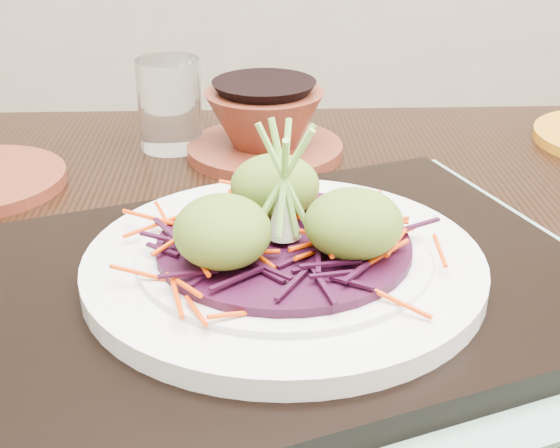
{
  "coord_description": "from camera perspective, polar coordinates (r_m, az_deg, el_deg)",
  "views": [
    {
      "loc": [
        -0.16,
        -0.49,
        1.05
      ],
      "look_at": [
        -0.09,
        -0.0,
        0.81
      ],
      "focal_mm": 50.0,
      "sensor_mm": 36.0,
      "label": 1
    }
  ],
  "objects": [
    {
      "name": "carrot_julienne",
      "position": [
        0.53,
        0.29,
        -0.75
      ],
      "size": [
        0.21,
        0.21,
        0.01
      ],
      "primitive_type": null,
      "color": "#EC3D04",
      "rests_on": "cabbage_bed"
    },
    {
      "name": "white_plate",
      "position": [
        0.54,
        0.28,
        -2.89
      ],
      "size": [
        0.28,
        0.28,
        0.02
      ],
      "color": "white",
      "rests_on": "serving_tray"
    },
    {
      "name": "placemat",
      "position": [
        0.56,
        0.28,
        -5.64
      ],
      "size": [
        0.57,
        0.5,
        0.0
      ],
      "primitive_type": "cube",
      "rotation": [
        0.0,
        0.0,
        0.25
      ],
      "color": "gray",
      "rests_on": "dining_table"
    },
    {
      "name": "dining_table",
      "position": [
        0.66,
        2.66,
        -10.8
      ],
      "size": [
        1.28,
        0.92,
        0.76
      ],
      "rotation": [
        0.0,
        0.0,
        -0.1
      ],
      "color": "black",
      "rests_on": "ground"
    },
    {
      "name": "terracotta_bowl_set",
      "position": [
        0.82,
        -1.14,
        7.11
      ],
      "size": [
        0.18,
        0.18,
        0.07
      ],
      "rotation": [
        0.0,
        0.0,
        -0.08
      ],
      "color": "maroon",
      "rests_on": "dining_table"
    },
    {
      "name": "cabbage_bed",
      "position": [
        0.54,
        0.29,
        -1.57
      ],
      "size": [
        0.18,
        0.18,
        0.01
      ],
      "primitive_type": "cylinder",
      "color": "#330A21",
      "rests_on": "white_plate"
    },
    {
      "name": "guacamole_scoops",
      "position": [
        0.53,
        0.3,
        0.8
      ],
      "size": [
        0.15,
        0.14,
        0.05
      ],
      "color": "olive",
      "rests_on": "cabbage_bed"
    },
    {
      "name": "serving_tray",
      "position": [
        0.55,
        0.28,
        -4.6
      ],
      "size": [
        0.5,
        0.42,
        0.02
      ],
      "primitive_type": "cube",
      "rotation": [
        0.0,
        0.0,
        0.25
      ],
      "color": "black",
      "rests_on": "placemat"
    },
    {
      "name": "water_glass",
      "position": [
        0.84,
        -8.06,
        8.69
      ],
      "size": [
        0.08,
        0.08,
        0.1
      ],
      "primitive_type": "cylinder",
      "rotation": [
        0.0,
        0.0,
        0.17
      ],
      "color": "white",
      "rests_on": "dining_table"
    },
    {
      "name": "scallion_garnish",
      "position": [
        0.52,
        0.3,
        2.97
      ],
      "size": [
        0.06,
        0.06,
        0.1
      ],
      "primitive_type": null,
      "color": "#80BB4A",
      "rests_on": "cabbage_bed"
    }
  ]
}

